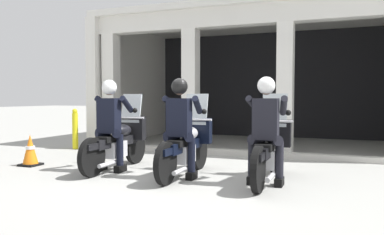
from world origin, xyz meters
The scene contains 11 objects.
ground_plane centered at (0.00, 3.00, 0.00)m, with size 80.00×80.00×0.00m, color #999993.
station_building centered at (0.04, 5.20, 2.16)m, with size 7.89×4.53×3.53m.
kerb_strip centered at (0.04, 2.46, 0.06)m, with size 7.39×0.24×0.12m, color #B7B5AD.
motorcycle_left centered at (-1.35, 0.13, 0.50)m, with size 0.62×2.04×1.35m.
police_officer_left centered at (-1.35, -0.15, 0.94)m, with size 0.63×0.61×1.58m.
motorcycle_center centered at (0.00, 0.04, 0.50)m, with size 0.62×2.04×1.35m.
police_officer_center centered at (0.00, -0.24, 0.94)m, with size 0.63×0.61×1.58m.
motorcycle_right centered at (1.36, 0.07, 0.50)m, with size 0.62×2.04×1.35m.
police_officer_right centered at (1.35, -0.22, 0.94)m, with size 0.63×0.61×1.58m.
traffic_cone_flank centered at (-3.07, -0.22, 0.29)m, with size 0.34×0.34×0.59m.
bollard_kerbside centered at (-3.80, 2.02, 0.50)m, with size 0.14×0.14×1.01m.
Camera 1 is at (2.42, -5.89, 1.29)m, focal length 36.52 mm.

